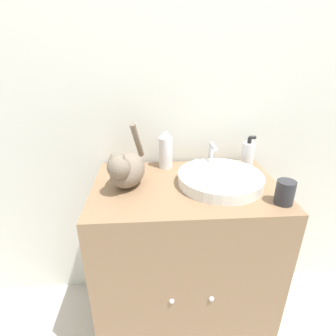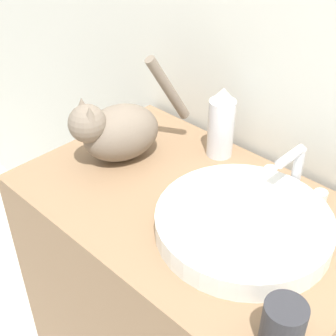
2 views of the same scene
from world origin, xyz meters
name	(u,v)px [view 2 (image 2 of 2)]	position (x,y,z in m)	size (l,w,h in m)	color
wall_back	(286,22)	(0.00, 0.59, 1.25)	(6.00, 0.05, 2.50)	silver
vanity_cabinet	(186,320)	(0.00, 0.27, 0.45)	(0.84, 0.56, 0.90)	#8C6B4C
sink_basin	(243,224)	(0.15, 0.27, 0.92)	(0.38, 0.38, 0.05)	white
faucet	(294,173)	(0.15, 0.46, 0.96)	(0.17, 0.11, 0.13)	silver
cat	(117,129)	(-0.26, 0.27, 0.99)	(0.20, 0.35, 0.27)	#7A6B5B
spray_bottle	(221,123)	(-0.08, 0.48, 0.99)	(0.07, 0.07, 0.20)	silver
cup	(283,326)	(0.36, 0.09, 0.95)	(0.07, 0.07, 0.10)	#2D2D33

